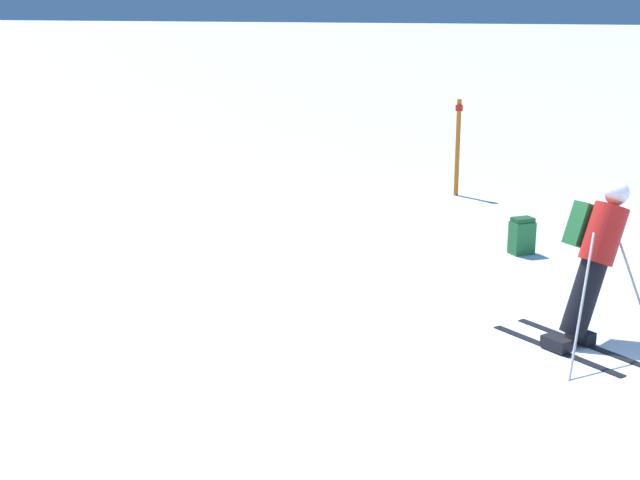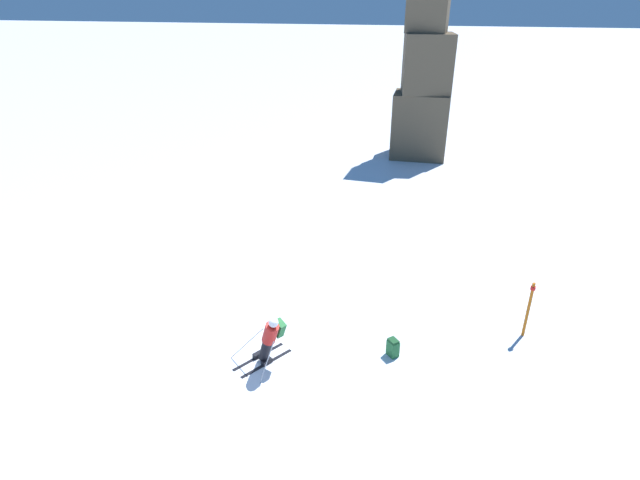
# 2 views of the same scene
# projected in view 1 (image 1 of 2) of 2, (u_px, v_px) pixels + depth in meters

# --- Properties ---
(ground_plane) EXTENTS (300.00, 300.00, 0.00)m
(ground_plane) POSITION_uv_depth(u_px,v_px,m) (570.00, 338.00, 8.96)
(ground_plane) COLOR white
(skier) EXTENTS (1.56, 1.60, 1.64)m
(skier) POSITION_uv_depth(u_px,v_px,m) (594.00, 254.00, 8.72)
(skier) COLOR black
(skier) RESTS_ON ground
(spare_backpack) EXTENTS (0.36, 0.37, 0.50)m
(spare_backpack) POSITION_uv_depth(u_px,v_px,m) (522.00, 236.00, 11.93)
(spare_backpack) COLOR #236633
(spare_backpack) RESTS_ON ground
(trail_marker) EXTENTS (0.13, 0.13, 1.68)m
(trail_marker) POSITION_uv_depth(u_px,v_px,m) (458.00, 143.00, 15.44)
(trail_marker) COLOR orange
(trail_marker) RESTS_ON ground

